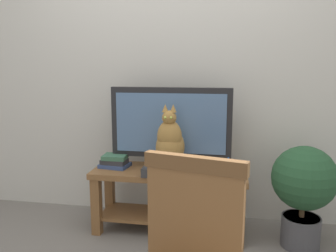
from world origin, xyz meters
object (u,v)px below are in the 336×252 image
(cat, at_px, (170,142))
(book_stack, at_px, (115,161))
(tv, at_px, (171,126))
(potted_plant, at_px, (304,187))
(tv_stand, at_px, (169,190))
(media_box, at_px, (170,169))

(cat, xyz_separation_m, book_stack, (-0.46, 0.09, -0.19))
(tv, distance_m, book_stack, 0.53)
(cat, relative_size, potted_plant, 0.62)
(tv_stand, xyz_separation_m, book_stack, (-0.44, 0.01, 0.20))
(cat, bearing_deg, tv_stand, 104.65)
(tv, bearing_deg, potted_plant, -8.08)
(tv_stand, bearing_deg, media_box, -73.40)
(potted_plant, bearing_deg, tv_stand, 175.88)
(book_stack, height_order, potted_plant, potted_plant)
(tv_stand, distance_m, potted_plant, 0.98)
(tv, relative_size, cat, 2.04)
(cat, bearing_deg, media_box, 94.59)
(potted_plant, bearing_deg, tv, 171.92)
(book_stack, bearing_deg, media_box, -9.47)
(media_box, bearing_deg, cat, -85.41)
(tv_stand, bearing_deg, book_stack, 178.47)
(tv, xyz_separation_m, cat, (0.02, -0.15, -0.10))
(tv, distance_m, media_box, 0.33)
(tv_stand, distance_m, tv, 0.50)
(media_box, bearing_deg, book_stack, 170.53)
(media_box, bearing_deg, tv_stand, 106.60)
(tv_stand, height_order, cat, cat)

